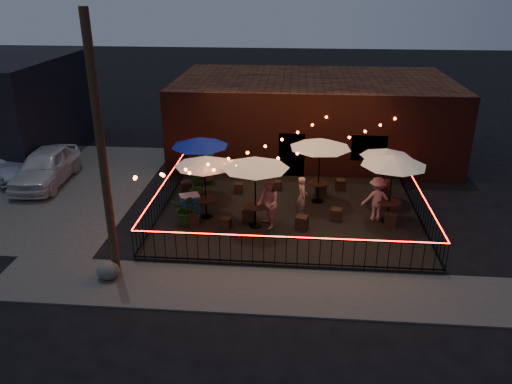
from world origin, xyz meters
TOP-DOWN VIEW (x-y plane):
  - ground at (0.00, 0.00)m, footprint 110.00×110.00m
  - patio at (0.00, 2.00)m, footprint 10.00×8.00m
  - sidewalk at (0.00, -3.25)m, footprint 18.00×2.50m
  - parking_lot at (-12.00, 4.00)m, footprint 11.00×12.00m
  - brick_building at (1.00, 9.99)m, footprint 14.00×8.00m
  - utility_pole at (-5.40, -2.60)m, footprint 0.26×0.26m
  - fence_front at (0.00, -2.00)m, footprint 10.00×0.04m
  - fence_left at (-5.00, 2.00)m, footprint 0.04×8.00m
  - fence_right at (5.00, 2.00)m, footprint 0.04×8.00m
  - festoon_lights at (-1.01, 1.70)m, footprint 10.02×8.72m
  - cafe_table_0 at (-3.17, 1.30)m, footprint 2.53×2.53m
  - cafe_table_1 at (-3.71, 3.28)m, footprint 3.06×3.06m
  - cafe_table_2 at (-1.22, 0.70)m, footprint 2.68×2.68m
  - cafe_table_3 at (1.16, 3.15)m, footprint 3.09×3.09m
  - cafe_table_4 at (3.76, 1.51)m, footprint 2.66×2.66m
  - cafe_table_5 at (3.80, 3.45)m, footprint 2.38×2.38m
  - bistro_chair_0 at (-3.53, 0.58)m, footprint 0.46×0.46m
  - bistro_chair_1 at (-2.28, 0.43)m, footprint 0.44×0.44m
  - bistro_chair_2 at (-4.45, 3.52)m, footprint 0.56×0.56m
  - bistro_chair_3 at (-2.22, 3.79)m, footprint 0.43×0.43m
  - bistro_chair_4 at (-1.52, 1.17)m, footprint 0.46×0.46m
  - bistro_chair_5 at (0.51, 0.63)m, footprint 0.52×0.52m
  - bistro_chair_6 at (-0.56, 4.28)m, footprint 0.38×0.38m
  - bistro_chair_7 at (1.32, 3.75)m, footprint 0.53×0.53m
  - bistro_chair_8 at (1.81, 1.45)m, footprint 0.45×0.45m
  - bistro_chair_9 at (3.80, 1.17)m, footprint 0.51×0.51m
  - bistro_chair_10 at (2.19, 4.51)m, footprint 0.46×0.46m
  - bistro_chair_11 at (4.02, 4.44)m, footprint 0.49×0.49m
  - patron_a at (0.50, 1.80)m, footprint 0.47×0.64m
  - patron_b at (-0.77, 0.64)m, footprint 1.02×1.14m
  - patron_c at (3.30, 1.66)m, footprint 1.17×0.76m
  - potted_shrub_a at (-3.76, 0.64)m, footprint 1.36×1.26m
  - potted_shrub_b at (-3.69, 2.43)m, footprint 0.98×0.90m
  - potted_shrub_c at (-3.81, 4.84)m, footprint 1.01×1.01m
  - cooler at (-3.79, 1.26)m, footprint 0.85×0.75m
  - boulder at (-5.48, -3.07)m, footprint 0.84×0.73m
  - car_white at (-11.12, 4.51)m, footprint 2.21×4.86m
  - car_silver at (-13.48, 5.27)m, footprint 4.08×4.21m

SIDE VIEW (x-z plane):
  - ground at x=0.00m, z-range 0.00..0.00m
  - parking_lot at x=-12.00m, z-range 0.00..0.02m
  - sidewalk at x=0.00m, z-range 0.00..0.05m
  - patio at x=0.00m, z-range 0.00..0.15m
  - boulder at x=-5.48m, z-range 0.00..0.63m
  - bistro_chair_6 at x=-0.56m, z-range 0.15..0.55m
  - bistro_chair_1 at x=-2.28m, z-range 0.15..0.57m
  - bistro_chair_3 at x=-2.22m, z-range 0.15..0.58m
  - bistro_chair_0 at x=-3.53m, z-range 0.15..0.60m
  - bistro_chair_10 at x=2.19m, z-range 0.15..0.61m
  - bistro_chair_8 at x=1.81m, z-range 0.15..0.62m
  - bistro_chair_4 at x=-1.52m, z-range 0.15..0.65m
  - bistro_chair_5 at x=0.51m, z-range 0.15..0.65m
  - bistro_chair_7 at x=1.32m, z-range 0.15..0.66m
  - bistro_chair_11 at x=4.02m, z-range 0.15..0.66m
  - bistro_chair_2 at x=-4.45m, z-range 0.15..0.66m
  - bistro_chair_9 at x=3.80m, z-range 0.15..0.66m
  - cooler at x=-3.79m, z-range 0.16..1.09m
  - fence_front at x=0.00m, z-range 0.14..1.18m
  - fence_left at x=-5.00m, z-range 0.14..1.18m
  - fence_right at x=5.00m, z-range 0.14..1.18m
  - car_silver at x=-13.48m, z-range 0.00..1.43m
  - potted_shrub_a at x=-3.76m, z-range 0.15..1.39m
  - car_white at x=-11.12m, z-range 0.00..1.62m
  - potted_shrub_b at x=-3.69m, z-range 0.15..1.59m
  - potted_shrub_c at x=-3.81m, z-range 0.15..1.63m
  - patron_a at x=0.50m, z-range 0.15..1.74m
  - patron_c at x=3.30m, z-range 0.15..1.86m
  - patron_b at x=-0.77m, z-range 0.15..2.11m
  - brick_building at x=1.00m, z-range 0.00..4.00m
  - cafe_table_5 at x=3.80m, z-range 1.09..3.37m
  - cafe_table_0 at x=-3.17m, z-range 1.17..3.65m
  - festoon_lights at x=-1.01m, z-range 1.86..3.18m
  - cafe_table_1 at x=-3.71m, z-range 1.23..3.83m
  - cafe_table_4 at x=3.76m, z-range 1.25..3.91m
  - cafe_table_2 at x=-1.22m, z-range 1.27..3.98m
  - cafe_table_3 at x=1.16m, z-range 1.28..4.01m
  - utility_pole at x=-5.40m, z-range 0.00..8.00m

